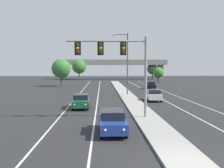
# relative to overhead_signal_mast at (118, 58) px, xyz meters

# --- Properties ---
(ground_plane) EXTENTS (260.00, 260.00, 0.00)m
(ground_plane) POSITION_rel_overhead_signal_mast_xyz_m (2.60, -11.04, -5.46)
(ground_plane) COLOR #28282B
(median_island) EXTENTS (2.40, 110.00, 0.15)m
(median_island) POSITION_rel_overhead_signal_mast_xyz_m (2.60, 6.96, -5.39)
(median_island) COLOR #9E9B93
(median_island) RESTS_ON ground
(lane_stripe_oncoming_center) EXTENTS (0.14, 100.00, 0.01)m
(lane_stripe_oncoming_center) POSITION_rel_overhead_signal_mast_xyz_m (-2.10, 13.96, -5.46)
(lane_stripe_oncoming_center) COLOR silver
(lane_stripe_oncoming_center) RESTS_ON ground
(lane_stripe_receding_center) EXTENTS (0.14, 100.00, 0.01)m
(lane_stripe_receding_center) POSITION_rel_overhead_signal_mast_xyz_m (7.30, 13.96, -5.46)
(lane_stripe_receding_center) COLOR silver
(lane_stripe_receding_center) RESTS_ON ground
(edge_stripe_left) EXTENTS (0.14, 100.00, 0.01)m
(edge_stripe_left) POSITION_rel_overhead_signal_mast_xyz_m (-5.40, 13.96, -5.46)
(edge_stripe_left) COLOR silver
(edge_stripe_left) RESTS_ON ground
(edge_stripe_right) EXTENTS (0.14, 100.00, 0.01)m
(edge_stripe_right) POSITION_rel_overhead_signal_mast_xyz_m (10.60, 13.96, -5.46)
(edge_stripe_right) COLOR silver
(edge_stripe_right) RESTS_ON ground
(overhead_signal_mast) EXTENTS (7.20, 0.44, 7.20)m
(overhead_signal_mast) POSITION_rel_overhead_signal_mast_xyz_m (0.00, 0.00, 0.00)
(overhead_signal_mast) COLOR gray
(overhead_signal_mast) RESTS_ON median_island
(street_lamp_median) EXTENTS (2.58, 0.28, 10.00)m
(street_lamp_median) POSITION_rel_overhead_signal_mast_xyz_m (2.48, 19.21, 0.33)
(street_lamp_median) COLOR #4C4C51
(street_lamp_median) RESTS_ON median_island
(car_oncoming_blue) EXTENTS (1.90, 4.50, 1.58)m
(car_oncoming_blue) POSITION_rel_overhead_signal_mast_xyz_m (-0.74, -5.04, -4.64)
(car_oncoming_blue) COLOR navy
(car_oncoming_blue) RESTS_ON ground
(car_oncoming_green) EXTENTS (1.93, 4.51, 1.58)m
(car_oncoming_green) POSITION_rel_overhead_signal_mast_xyz_m (-3.84, 6.11, -4.64)
(car_oncoming_green) COLOR #195633
(car_oncoming_green) RESTS_ON ground
(car_receding_white) EXTENTS (1.90, 4.50, 1.58)m
(car_receding_white) POSITION_rel_overhead_signal_mast_xyz_m (5.60, 12.27, -4.64)
(car_receding_white) COLOR silver
(car_receding_white) RESTS_ON ground
(car_receding_black) EXTENTS (1.86, 4.49, 1.58)m
(car_receding_black) POSITION_rel_overhead_signal_mast_xyz_m (8.88, 31.95, -4.64)
(car_receding_black) COLOR black
(car_receding_black) RESTS_ON ground
(overpass_bridge) EXTENTS (42.40, 6.40, 7.65)m
(overpass_bridge) POSITION_rel_overhead_signal_mast_xyz_m (2.60, 79.16, 0.32)
(overpass_bridge) COLOR gray
(overpass_bridge) RESTS_ON ground
(tree_far_left_a) EXTENTS (5.20, 5.20, 7.52)m
(tree_far_left_a) POSITION_rel_overhead_signal_mast_xyz_m (-10.05, 74.69, -0.55)
(tree_far_left_a) COLOR #4C3823
(tree_far_left_a) RESTS_ON ground
(tree_far_right_b) EXTENTS (3.24, 3.24, 4.68)m
(tree_far_right_b) POSITION_rel_overhead_signal_mast_xyz_m (15.51, 54.46, -2.41)
(tree_far_right_b) COLOR #4C3823
(tree_far_right_b) RESTS_ON ground
(tree_far_right_a) EXTENTS (4.21, 4.21, 6.09)m
(tree_far_right_a) POSITION_rel_overhead_signal_mast_xyz_m (18.50, 78.85, -1.49)
(tree_far_right_a) COLOR #4C3823
(tree_far_right_a) RESTS_ON ground
(tree_far_left_c) EXTENTS (4.63, 4.63, 6.70)m
(tree_far_left_c) POSITION_rel_overhead_signal_mast_xyz_m (-11.37, 40.43, -1.08)
(tree_far_left_c) COLOR #4C3823
(tree_far_left_c) RESTS_ON ground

